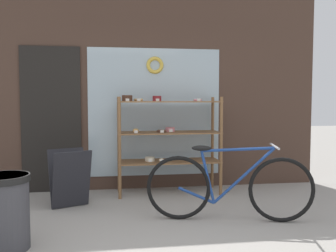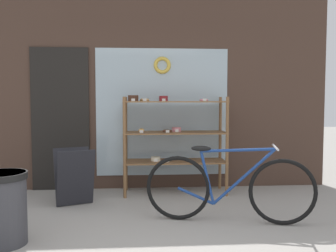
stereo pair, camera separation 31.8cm
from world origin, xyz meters
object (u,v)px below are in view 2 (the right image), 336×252
Objects in this scene: bicycle at (229,188)px; trash_bin at (2,206)px; sandwich_board at (74,177)px; display_case at (173,133)px.

bicycle reaches higher than trash_bin.
sandwich_board is 1.34m from trash_bin.
display_case is at bearing 46.18° from trash_bin.
bicycle reaches higher than sandwich_board.
display_case is 1.49m from sandwich_board.
bicycle is 2.52× the size of sandwich_board.
display_case is 0.81× the size of bicycle.
display_case is 2.55m from trash_bin.
sandwich_board reaches higher than trash_bin.
trash_bin is (-0.44, -1.27, 0.00)m from sandwich_board.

